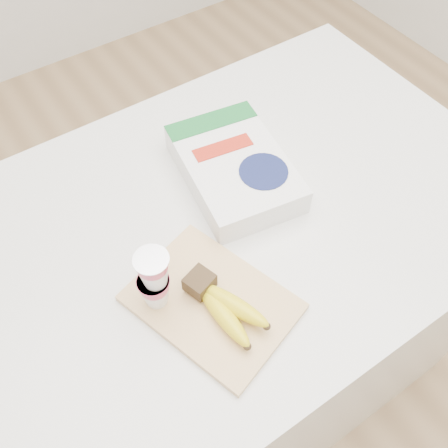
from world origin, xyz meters
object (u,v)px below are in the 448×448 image
at_px(table, 231,308).
at_px(cutting_board, 212,302).
at_px(cereal_box, 234,168).
at_px(bananas, 223,305).
at_px(yogurt_stack, 154,279).

distance_m(table, cutting_board, 0.52).
height_order(table, cereal_box, cereal_box).
bearing_deg(cutting_board, bananas, -94.00).
relative_size(bananas, yogurt_stack, 1.28).
bearing_deg(bananas, cereal_box, 52.04).
distance_m(table, bananas, 0.55).
distance_m(bananas, yogurt_stack, 0.13).
bearing_deg(yogurt_stack, bananas, -44.08).
relative_size(table, yogurt_stack, 8.78).
height_order(table, cutting_board, cutting_board).
height_order(table, yogurt_stack, yogurt_stack).
distance_m(cutting_board, cereal_box, 0.31).
bearing_deg(yogurt_stack, cutting_board, -34.76).
bearing_deg(table, bananas, -129.13).
bearing_deg(table, yogurt_stack, -156.62).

